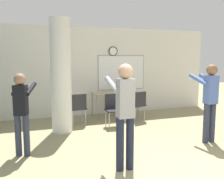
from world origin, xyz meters
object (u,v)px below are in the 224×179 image
Objects in this scene: chair_table_left at (78,107)px; chair_table_right at (138,103)px; folding_table at (115,94)px; person_playing_side at (210,97)px; person_watching_back at (21,108)px; person_playing_front at (125,108)px; bottle_on_table at (121,89)px; chair_table_front at (113,108)px.

chair_table_right is (1.74, -0.12, 0.00)m from chair_table_left.
person_playing_side is (1.13, -2.93, 0.29)m from folding_table.
person_watching_back reaches higher than chair_table_right.
folding_table is 0.86× the size of person_playing_side.
person_watching_back reaches higher than chair_table_left.
person_playing_front is at bearing -107.27° from folding_table.
bottle_on_table is 3.95m from person_playing_front.
chair_table_left is 3.04m from person_playing_front.
chair_table_left is at bearing 176.21° from chair_table_right.
bottle_on_table is 3.90m from person_watching_back.
folding_table is at bearing -153.67° from bottle_on_table.
person_playing_front is (1.60, -1.16, 0.11)m from person_watching_back.
chair_table_right is 0.50× the size of person_playing_front.
chair_table_right is at bearing -75.87° from bottle_on_table.
folding_table is at bearing 67.93° from chair_table_front.
chair_table_front is at bearing -119.42° from bottle_on_table.
person_playing_side is at bearing -50.26° from chair_table_front.
bottle_on_table is at bearing 40.80° from person_watching_back.
chair_table_right is 0.51× the size of person_playing_side.
bottle_on_table is at bearing 26.33° from folding_table.
chair_table_right is (0.87, 0.34, 0.00)m from chair_table_front.
person_watching_back is (-2.72, -2.43, 0.21)m from folding_table.
chair_table_left is 1.00× the size of chair_table_right.
person_watching_back is 1.98m from person_playing_front.
chair_table_front is 0.98m from chair_table_left.
chair_table_right is at bearing 21.32° from chair_table_front.
person_playing_side is at bearing -7.40° from person_watching_back.
chair_table_front is 0.50× the size of person_playing_front.
person_watching_back is 0.89× the size of person_playing_front.
chair_table_right is at bearing -58.36° from folding_table.
chair_table_left is 2.35m from person_watching_back.
bottle_on_table is (0.23, 0.12, 0.15)m from folding_table.
person_playing_side is (1.56, -1.87, 0.50)m from chair_table_front.
person_playing_side is at bearing -72.81° from chair_table_right.
person_playing_front is at bearing -35.86° from person_watching_back.
person_watching_back reaches higher than folding_table.
person_playing_front is (0.18, -2.99, 0.52)m from chair_table_left.
folding_table is 6.61× the size of bottle_on_table.
chair_table_right is 2.37m from person_playing_side.
folding_table is 3.16m from person_playing_side.
chair_table_left is at bearing 93.50° from person_playing_front.
person_watching_back is at bearing -127.81° from chair_table_left.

